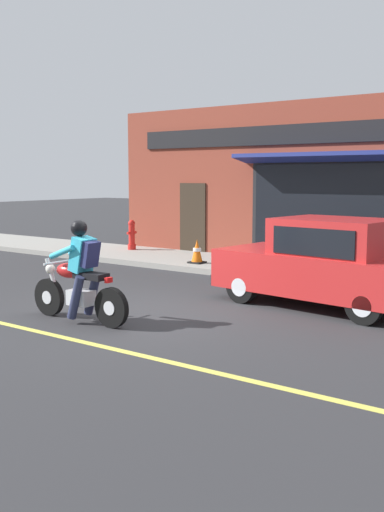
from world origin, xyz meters
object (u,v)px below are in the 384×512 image
Objects in this scene: motorcycle_with_rider at (80,279)px; traffic_cone at (197,252)px; car_hatchback at (324,264)px; trash_bin at (349,249)px; fire_hydrant at (132,235)px.

motorcycle_with_rider is 5.82m from traffic_cone.
traffic_cone is (5.56, 1.72, -0.25)m from motorcycle_with_rider.
car_hatchback is (3.30, -2.67, 0.09)m from motorcycle_with_rider.
trash_bin is at bearing -72.18° from traffic_cone.
fire_hydrant reaches higher than traffic_cone.
fire_hydrant is (6.70, 4.92, -0.11)m from motorcycle_with_rider.
car_hatchback is 3.50m from trash_bin.
motorcycle_with_rider is 4.24m from car_hatchback.
trash_bin is (6.69, -1.78, -0.04)m from motorcycle_with_rider.
traffic_cone is (-1.13, 3.50, -0.20)m from trash_bin.
car_hatchback is at bearing -38.97° from motorcycle_with_rider.
motorcycle_with_rider is 3.37× the size of traffic_cone.
motorcycle_with_rider is 0.51× the size of car_hatchback.
car_hatchback reaches higher than fire_hydrant.
trash_bin is at bearing -14.93° from motorcycle_with_rider.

